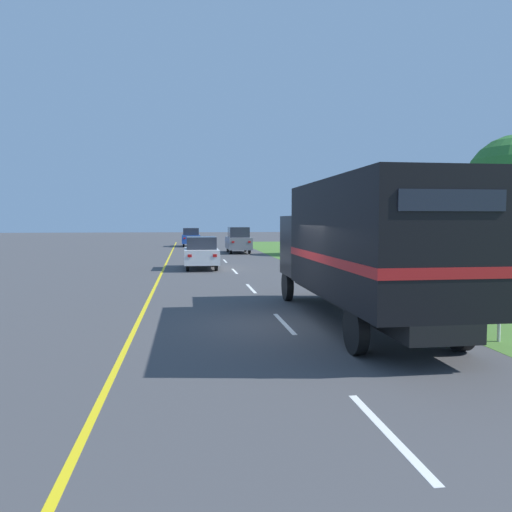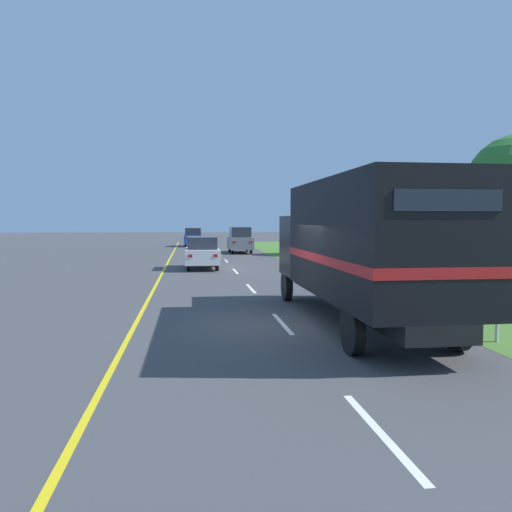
{
  "view_description": "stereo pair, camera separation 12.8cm",
  "coord_description": "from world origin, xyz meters",
  "px_view_note": "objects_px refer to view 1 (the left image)",
  "views": [
    {
      "loc": [
        -2.43,
        -12.16,
        2.62
      ],
      "look_at": [
        0.3,
        7.51,
        1.2
      ],
      "focal_mm": 35.0,
      "sensor_mm": 36.0,
      "label": 1
    },
    {
      "loc": [
        -2.31,
        -12.18,
        2.62
      ],
      "look_at": [
        0.3,
        7.51,
        1.2
      ],
      "focal_mm": 35.0,
      "sensor_mm": 36.0,
      "label": 2
    }
  ],
  "objects_px": {
    "delineator_post": "(499,319)",
    "horse_trailer_truck": "(363,246)",
    "lead_car_grey_ahead": "(238,240)",
    "lead_car_white": "(201,252)",
    "roadside_tree_mid": "(400,202)",
    "roadside_tree_far": "(344,207)",
    "highway_sign": "(423,243)",
    "lead_car_blue_ahead": "(191,237)"
  },
  "relations": [
    {
      "from": "roadside_tree_far",
      "to": "delineator_post",
      "type": "bearing_deg",
      "value": -100.87
    },
    {
      "from": "lead_car_grey_ahead",
      "to": "highway_sign",
      "type": "relative_size",
      "value": 1.64
    },
    {
      "from": "roadside_tree_mid",
      "to": "lead_car_grey_ahead",
      "type": "bearing_deg",
      "value": 128.7
    },
    {
      "from": "horse_trailer_truck",
      "to": "lead_car_white",
      "type": "bearing_deg",
      "value": 103.17
    },
    {
      "from": "horse_trailer_truck",
      "to": "delineator_post",
      "type": "distance_m",
      "value": 3.45
    },
    {
      "from": "lead_car_grey_ahead",
      "to": "lead_car_blue_ahead",
      "type": "height_order",
      "value": "lead_car_grey_ahead"
    },
    {
      "from": "lead_car_white",
      "to": "roadside_tree_far",
      "type": "distance_m",
      "value": 14.93
    },
    {
      "from": "lead_car_white",
      "to": "highway_sign",
      "type": "relative_size",
      "value": 1.48
    },
    {
      "from": "lead_car_grey_ahead",
      "to": "lead_car_blue_ahead",
      "type": "xyz_separation_m",
      "value": [
        -3.71,
        10.72,
        -0.09
      ]
    },
    {
      "from": "lead_car_grey_ahead",
      "to": "lead_car_blue_ahead",
      "type": "bearing_deg",
      "value": 109.12
    },
    {
      "from": "lead_car_blue_ahead",
      "to": "roadside_tree_mid",
      "type": "bearing_deg",
      "value": -60.02
    },
    {
      "from": "highway_sign",
      "to": "delineator_post",
      "type": "relative_size",
      "value": 2.9
    },
    {
      "from": "lead_car_grey_ahead",
      "to": "horse_trailer_truck",
      "type": "bearing_deg",
      "value": -89.58
    },
    {
      "from": "horse_trailer_truck",
      "to": "delineator_post",
      "type": "relative_size",
      "value": 9.41
    },
    {
      "from": "roadside_tree_far",
      "to": "delineator_post",
      "type": "height_order",
      "value": "roadside_tree_far"
    },
    {
      "from": "lead_car_grey_ahead",
      "to": "roadside_tree_mid",
      "type": "relative_size",
      "value": 0.83
    },
    {
      "from": "lead_car_grey_ahead",
      "to": "roadside_tree_mid",
      "type": "distance_m",
      "value": 14.35
    },
    {
      "from": "roadside_tree_far",
      "to": "horse_trailer_truck",
      "type": "bearing_deg",
      "value": -106.77
    },
    {
      "from": "lead_car_grey_ahead",
      "to": "delineator_post",
      "type": "xyz_separation_m",
      "value": [
        2.53,
        -30.35,
        -0.53
      ]
    },
    {
      "from": "lead_car_white",
      "to": "highway_sign",
      "type": "distance_m",
      "value": 12.25
    },
    {
      "from": "highway_sign",
      "to": "delineator_post",
      "type": "distance_m",
      "value": 8.77
    },
    {
      "from": "delineator_post",
      "to": "horse_trailer_truck",
      "type": "bearing_deg",
      "value": 138.34
    },
    {
      "from": "roadside_tree_far",
      "to": "roadside_tree_mid",
      "type": "bearing_deg",
      "value": -81.79
    },
    {
      "from": "roadside_tree_mid",
      "to": "horse_trailer_truck",
      "type": "bearing_deg",
      "value": -116.46
    },
    {
      "from": "lead_car_grey_ahead",
      "to": "delineator_post",
      "type": "bearing_deg",
      "value": -85.23
    },
    {
      "from": "lead_car_blue_ahead",
      "to": "highway_sign",
      "type": "xyz_separation_m",
      "value": [
        8.63,
        -32.71,
        0.8
      ]
    },
    {
      "from": "highway_sign",
      "to": "roadside_tree_far",
      "type": "xyz_separation_m",
      "value": [
        2.8,
        18.62,
        1.88
      ]
    },
    {
      "from": "lead_car_white",
      "to": "lead_car_grey_ahead",
      "type": "xyz_separation_m",
      "value": [
        3.36,
        13.01,
        0.14
      ]
    },
    {
      "from": "lead_car_white",
      "to": "horse_trailer_truck",
      "type": "bearing_deg",
      "value": -76.83
    },
    {
      "from": "highway_sign",
      "to": "roadside_tree_far",
      "type": "distance_m",
      "value": 18.92
    },
    {
      "from": "roadside_tree_far",
      "to": "delineator_post",
      "type": "distance_m",
      "value": 27.64
    },
    {
      "from": "lead_car_grey_ahead",
      "to": "highway_sign",
      "type": "bearing_deg",
      "value": -77.4
    },
    {
      "from": "lead_car_white",
      "to": "highway_sign",
      "type": "height_order",
      "value": "highway_sign"
    },
    {
      "from": "horse_trailer_truck",
      "to": "lead_car_blue_ahead",
      "type": "relative_size",
      "value": 2.23
    },
    {
      "from": "lead_car_blue_ahead",
      "to": "roadside_tree_far",
      "type": "height_order",
      "value": "roadside_tree_far"
    },
    {
      "from": "horse_trailer_truck",
      "to": "roadside_tree_far",
      "type": "distance_m",
      "value": 26.06
    },
    {
      "from": "lead_car_grey_ahead",
      "to": "delineator_post",
      "type": "distance_m",
      "value": 30.46
    },
    {
      "from": "highway_sign",
      "to": "delineator_post",
      "type": "bearing_deg",
      "value": -105.91
    },
    {
      "from": "lead_car_blue_ahead",
      "to": "highway_sign",
      "type": "distance_m",
      "value": 33.84
    },
    {
      "from": "lead_car_grey_ahead",
      "to": "roadside_tree_far",
      "type": "distance_m",
      "value": 8.81
    },
    {
      "from": "lead_car_blue_ahead",
      "to": "lead_car_white",
      "type": "bearing_deg",
      "value": -89.15
    },
    {
      "from": "delineator_post",
      "to": "roadside_tree_mid",
      "type": "bearing_deg",
      "value": 72.03
    }
  ]
}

